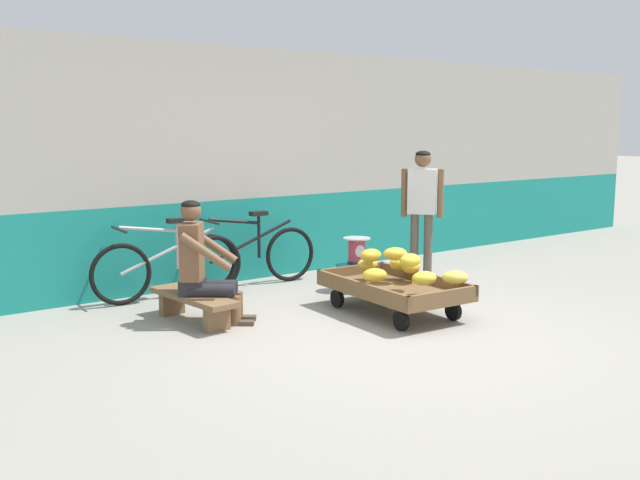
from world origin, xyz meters
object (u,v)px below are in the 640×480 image
(plastic_crate, at_px, (357,277))
(weighing_scale, at_px, (357,250))
(bicycle_far_left, at_px, (251,256))
(customer_adult, at_px, (422,201))
(vendor_seated, at_px, (202,262))
(low_bench, at_px, (193,301))
(shopping_bag, at_px, (387,288))
(banana_cart, at_px, (393,289))
(bicycle_near_left, at_px, (169,266))

(plastic_crate, height_order, weighing_scale, weighing_scale)
(weighing_scale, xyz_separation_m, bicycle_far_left, (-0.82, 0.89, -0.10))
(customer_adult, bearing_deg, bicycle_far_left, 151.39)
(weighing_scale, bearing_deg, vendor_seated, -175.09)
(weighing_scale, distance_m, customer_adult, 1.06)
(low_bench, bearing_deg, shopping_bag, -11.31)
(banana_cart, xyz_separation_m, bicycle_near_left, (-1.48, 1.86, 0.11))
(low_bench, distance_m, shopping_bag, 2.09)
(vendor_seated, distance_m, bicycle_far_left, 1.60)
(vendor_seated, distance_m, shopping_bag, 2.06)
(shopping_bag, bearing_deg, vendor_seated, 169.80)
(plastic_crate, bearing_deg, low_bench, -176.70)
(banana_cart, height_order, customer_adult, customer_adult)
(low_bench, relative_size, weighing_scale, 3.74)
(bicycle_near_left, distance_m, customer_adult, 2.99)
(bicycle_far_left, height_order, shopping_bag, bicycle_far_left)
(weighing_scale, bearing_deg, banana_cart, -110.32)
(banana_cart, height_order, low_bench, banana_cart)
(plastic_crate, height_order, bicycle_near_left, bicycle_near_left)
(low_bench, xyz_separation_m, customer_adult, (3.00, 0.05, 0.75))
(low_bench, height_order, vendor_seated, vendor_seated)
(vendor_seated, relative_size, bicycle_far_left, 0.69)
(plastic_crate, height_order, shopping_bag, plastic_crate)
(vendor_seated, distance_m, customer_adult, 2.96)
(banana_cart, relative_size, weighing_scale, 4.98)
(weighing_scale, bearing_deg, low_bench, -176.73)
(plastic_crate, distance_m, customer_adult, 1.23)
(plastic_crate, xyz_separation_m, bicycle_near_left, (-1.85, 0.87, 0.20))
(low_bench, bearing_deg, vendor_seated, -37.57)
(banana_cart, relative_size, customer_adult, 0.98)
(banana_cart, bearing_deg, shopping_bag, 53.41)
(low_bench, bearing_deg, bicycle_far_left, 38.93)
(weighing_scale, relative_size, shopping_bag, 1.25)
(plastic_crate, distance_m, bicycle_far_left, 1.23)
(vendor_seated, xyz_separation_m, customer_adult, (2.93, 0.11, 0.38))
(customer_adult, bearing_deg, low_bench, -178.97)
(low_bench, distance_m, plastic_crate, 2.07)
(low_bench, height_order, weighing_scale, weighing_scale)
(bicycle_near_left, height_order, bicycle_far_left, same)
(plastic_crate, xyz_separation_m, bicycle_far_left, (-0.82, 0.89, 0.20))
(bicycle_near_left, bearing_deg, weighing_scale, -25.16)
(banana_cart, distance_m, shopping_bag, 0.60)
(low_bench, xyz_separation_m, bicycle_far_left, (1.25, 1.01, 0.15))
(banana_cart, xyz_separation_m, vendor_seated, (-1.63, 0.82, 0.33))
(plastic_crate, xyz_separation_m, weighing_scale, (0.00, -0.00, 0.30))
(plastic_crate, bearing_deg, bicycle_far_left, 132.68)
(banana_cart, bearing_deg, weighing_scale, 69.68)
(low_bench, distance_m, vendor_seated, 0.38)
(vendor_seated, xyz_separation_m, bicycle_far_left, (1.18, 1.06, -0.21))
(weighing_scale, height_order, customer_adult, customer_adult)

